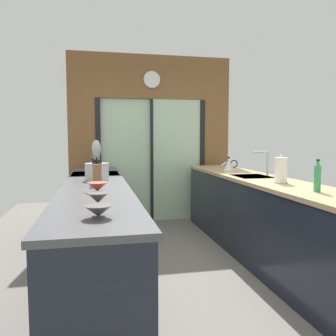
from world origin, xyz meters
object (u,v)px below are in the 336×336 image
Objects in this scene: mixing_bowl_near at (98,211)px; mixing_bowl_mid at (98,198)px; knife_block at (97,174)px; stock_pot at (97,172)px; paper_towel_roll at (281,170)px; mixing_bowl_far at (97,187)px; kettle at (229,164)px; oven_range at (96,209)px; soap_bottle at (317,178)px; stand_mixer at (97,158)px.

mixing_bowl_mid is (0.00, 0.41, 0.00)m from mixing_bowl_near.
knife_block reaches higher than mixing_bowl_near.
stock_pot is 1.88m from paper_towel_roll.
kettle is (1.78, 1.55, 0.04)m from mixing_bowl_far.
knife_block is at bearing -89.99° from stock_pot.
mixing_bowl_far is at bearing -90.01° from knife_block.
stock_pot is (-0.00, 1.33, 0.05)m from mixing_bowl_mid.
mixing_bowl_far is (0.02, -1.54, 0.51)m from oven_range.
soap_bottle is at bearing -33.34° from stock_pot.
paper_towel_roll is (1.78, 0.21, 0.08)m from mixing_bowl_far.
oven_range is 6.29× the size of mixing_bowl_mid.
stock_pot is 0.89× the size of paper_towel_roll.
mixing_bowl_far is 0.60× the size of paper_towel_roll.
soap_bottle is at bearing -11.57° from mixing_bowl_far.
mixing_bowl_mid is at bearing -90.00° from stock_pot.
mixing_bowl_near is at bearing -147.42° from paper_towel_roll.
mixing_bowl_far is 1.82m from soap_bottle.
stock_pot is at bearing 146.66° from soap_bottle.
stand_mixer is at bearing 90.00° from mixing_bowl_far.
soap_bottle is (-0.00, -1.92, 0.03)m from kettle.
paper_towel_roll reaches higher than knife_block.
oven_range is 2.19× the size of stand_mixer.
mixing_bowl_near is 0.59× the size of knife_block.
knife_block is at bearing 156.40° from soap_bottle.
mixing_bowl_far is at bearing 90.00° from mixing_bowl_near.
kettle is at bearing 49.32° from mixing_bowl_mid.
mixing_bowl_near is 0.41m from mixing_bowl_mid.
kettle is (1.78, 2.07, 0.04)m from mixing_bowl_mid.
kettle is at bearing 89.92° from paper_towel_roll.
mixing_bowl_mid is 0.86× the size of mixing_bowl_far.
oven_range is 2.69m from soap_bottle.
mixing_bowl_near is 0.66× the size of stock_pot.
mixing_bowl_mid is 0.52× the size of paper_towel_roll.
stock_pot is at bearing 90.00° from mixing_bowl_near.
soap_bottle is at bearing -90.06° from kettle.
stock_pot is 2.13m from soap_bottle.
mixing_bowl_mid is 0.58× the size of stock_pot.
knife_block reaches higher than kettle.
soap_bottle is at bearing -23.60° from knife_block.
mixing_bowl_mid reaches higher than mixing_bowl_near.
paper_towel_roll is (1.78, 0.73, 0.08)m from mixing_bowl_mid.
kettle reaches higher than mixing_bowl_far.
kettle is at bearing 0.33° from oven_range.
oven_range is at bearing 91.43° from stock_pot.
soap_bottle is at bearing -90.00° from paper_towel_roll.
soap_bottle is (1.78, -1.17, 0.03)m from stock_pot.
mixing_bowl_near is 1.74m from stock_pot.
paper_towel_roll reaches higher than oven_range.
mixing_bowl_near is 0.59× the size of paper_towel_roll.
mixing_bowl_far is 0.60× the size of knife_block.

